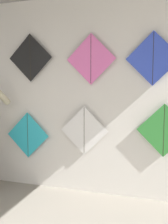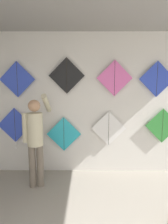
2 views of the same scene
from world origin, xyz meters
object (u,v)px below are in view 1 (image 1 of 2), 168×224
(kite_2, at_px, (84,131))
(kite_3, at_px, (164,131))
(kite_5, at_px, (30,58))
(kite_7, at_px, (153,58))
(kite_6, at_px, (91,59))
(kite_1, at_px, (28,135))

(kite_2, xyz_separation_m, kite_3, (1.08, 0.00, 0.06))
(kite_2, distance_m, kite_5, 1.34)
(kite_5, bearing_deg, kite_7, 0.00)
(kite_5, xyz_separation_m, kite_6, (0.93, 0.00, -0.05))
(kite_1, height_order, kite_5, kite_5)
(kite_2, relative_size, kite_7, 1.00)
(kite_3, bearing_deg, kite_6, 180.00)
(kite_5, xyz_separation_m, kite_7, (1.75, 0.00, -0.07))
(kite_3, distance_m, kite_6, 1.36)
(kite_3, height_order, kite_7, kite_7)
(kite_3, distance_m, kite_7, 0.93)
(kite_2, xyz_separation_m, kite_5, (-0.83, 0.00, 1.04))
(kite_1, distance_m, kite_7, 2.13)
(kite_3, distance_m, kite_5, 2.15)
(kite_6, distance_m, kite_7, 0.82)
(kite_1, bearing_deg, kite_2, 0.00)
(kite_7, bearing_deg, kite_3, 0.00)
(kite_2, bearing_deg, kite_1, 180.00)
(kite_2, relative_size, kite_3, 1.00)
(kite_1, xyz_separation_m, kite_2, (0.90, 0.00, 0.12))
(kite_5, bearing_deg, kite_1, 180.00)
(kite_3, bearing_deg, kite_1, 180.00)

